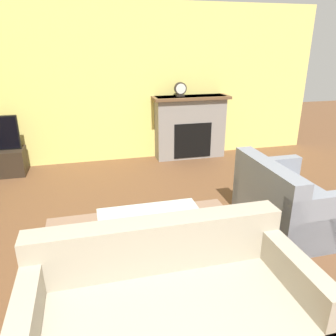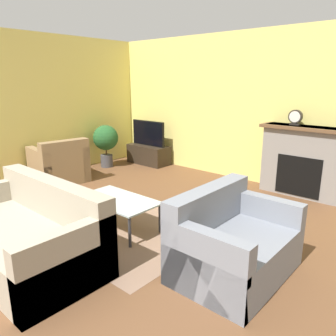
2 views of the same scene
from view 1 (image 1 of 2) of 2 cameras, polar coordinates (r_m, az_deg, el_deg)
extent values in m
cube|color=#EADB72|center=(5.91, -12.47, 13.83)|extent=(8.22, 0.06, 2.70)
cube|color=#896B56|center=(3.58, -3.03, -13.46)|extent=(2.25, 1.79, 0.00)
cube|color=gray|center=(6.13, 3.87, 7.11)|extent=(1.28, 0.35, 1.14)
cube|color=black|center=(6.02, 4.34, 4.76)|extent=(0.70, 0.01, 0.64)
cube|color=brown|center=(6.00, 4.08, 12.13)|extent=(1.40, 0.41, 0.05)
cube|color=#9E937F|center=(2.49, 0.50, -25.77)|extent=(1.90, 0.96, 0.42)
cube|color=#9E937F|center=(2.51, -1.75, -13.05)|extent=(1.90, 0.20, 0.40)
cube|color=#9E937F|center=(2.70, 19.96, -19.27)|extent=(0.14, 0.96, 0.66)
cube|color=gray|center=(4.09, 20.38, -6.86)|extent=(0.87, 1.22, 0.42)
cube|color=gray|center=(3.75, 16.93, -2.04)|extent=(0.20, 1.22, 0.40)
cube|color=gray|center=(3.66, 25.32, -8.84)|extent=(0.87, 0.14, 0.66)
cube|color=gray|center=(4.44, 16.75, -2.44)|extent=(0.87, 0.14, 0.66)
cylinder|color=#333338|center=(3.18, -10.85, -14.68)|extent=(0.04, 0.04, 0.37)
cylinder|color=#333338|center=(3.35, 6.34, -12.47)|extent=(0.04, 0.04, 0.37)
cylinder|color=#333338|center=(3.61, -11.43, -10.10)|extent=(0.04, 0.04, 0.37)
cylinder|color=#333338|center=(3.75, 3.65, -8.40)|extent=(0.04, 0.04, 0.37)
cube|color=silver|center=(3.34, -2.98, -8.50)|extent=(1.05, 0.59, 0.02)
cube|color=#28231E|center=(5.96, 2.15, 12.50)|extent=(0.15, 0.07, 0.03)
cylinder|color=#28231E|center=(5.94, 2.16, 13.67)|extent=(0.22, 0.07, 0.22)
cylinder|color=white|center=(5.91, 2.26, 13.63)|extent=(0.18, 0.00, 0.18)
camera|label=2|loc=(3.60, 70.65, 4.42)|focal=35.00mm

